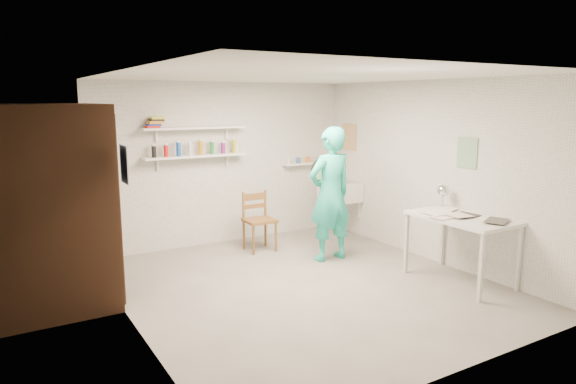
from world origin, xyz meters
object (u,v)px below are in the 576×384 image
man (330,194)px  work_table (460,249)px  wooden_chair (260,220)px  desk_lamp (443,190)px  wall_clock (321,170)px  belfast_sink (340,191)px

man → work_table: size_ratio=1.50×
man → wooden_chair: 1.15m
desk_lamp → wall_clock: bearing=128.9°
belfast_sink → wall_clock: wall_clock is taller
belfast_sink → wooden_chair: size_ratio=0.68×
wall_clock → desk_lamp: 1.61m
man → desk_lamp: 1.45m
belfast_sink → man: (-0.92, -1.02, 0.20)m
man → work_table: 1.78m
belfast_sink → desk_lamp: (0.09, -2.04, 0.32)m
man → wall_clock: man is taller
man → desk_lamp: size_ratio=12.03×
work_table → belfast_sink: bearing=87.5°
wall_clock → work_table: wall_clock is taller
wall_clock → work_table: size_ratio=0.27×
belfast_sink → work_table: belfast_sink is taller
work_table → desk_lamp: bearing=67.6°
belfast_sink → desk_lamp: 2.07m
wall_clock → wooden_chair: size_ratio=0.37×
belfast_sink → desk_lamp: size_ratio=4.01×
work_table → man: bearing=118.4°
wall_clock → desk_lamp: wall_clock is taller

